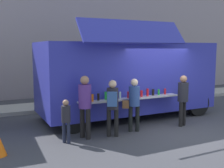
{
  "coord_description": "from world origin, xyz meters",
  "views": [
    {
      "loc": [
        -5.28,
        -6.65,
        2.49
      ],
      "look_at": [
        -1.34,
        1.81,
        1.3
      ],
      "focal_mm": 44.36,
      "sensor_mm": 36.0,
      "label": 1
    }
  ],
  "objects": [
    {
      "name": "curb_strip",
      "position": [
        -4.54,
        4.81,
        0.07
      ],
      "size": [
        28.0,
        1.6,
        0.15
      ],
      "primitive_type": "cube",
      "color": "#9E998E",
      "rests_on": "ground"
    },
    {
      "name": "building_behind",
      "position": [
        -3.54,
        8.71,
        3.79
      ],
      "size": [
        32.0,
        2.4,
        7.57
      ],
      "primitive_type": "cube",
      "color": "gray",
      "rests_on": "ground"
    },
    {
      "name": "food_truck_main",
      "position": [
        -0.53,
        2.19,
        1.49
      ],
      "size": [
        6.34,
        3.15,
        3.37
      ],
      "rotation": [
        0.0,
        0.0,
        0.03
      ],
      "color": "#2B2F9E",
      "rests_on": "ground"
    },
    {
      "name": "trash_bin",
      "position": [
        3.29,
        4.51,
        0.46
      ],
      "size": [
        0.6,
        0.6,
        0.91
      ],
      "primitive_type": "cylinder",
      "color": "#2C633A",
      "rests_on": "ground"
    },
    {
      "name": "ground_plane",
      "position": [
        0.0,
        0.0,
        0.0
      ],
      "size": [
        60.0,
        60.0,
        0.0
      ],
      "primitive_type": "plane",
      "color": "#38383D"
    },
    {
      "name": "customer_extra_browsing",
      "position": [
        0.49,
        0.32,
        0.98
      ],
      "size": [
        0.34,
        0.34,
        1.65
      ],
      "rotation": [
        0.0,
        0.0,
        2.01
      ],
      "color": "black",
      "rests_on": "ground"
    },
    {
      "name": "customer_rear_waiting",
      "position": [
        -2.79,
        0.47,
        1.05
      ],
      "size": [
        0.36,
        0.36,
        1.76
      ],
      "rotation": [
        0.0,
        0.0,
        0.43
      ],
      "color": "black",
      "rests_on": "ground"
    },
    {
      "name": "customer_front_ordering",
      "position": [
        -1.25,
        0.46,
        0.95
      ],
      "size": [
        0.52,
        0.35,
        1.61
      ],
      "rotation": [
        0.0,
        0.0,
        1.2
      ],
      "color": "black",
      "rests_on": "ground"
    },
    {
      "name": "customer_mid_with_backpack",
      "position": [
        -2.04,
        0.26,
        0.99
      ],
      "size": [
        0.44,
        0.53,
        1.62
      ],
      "rotation": [
        0.0,
        0.0,
        1.09
      ],
      "color": "black",
      "rests_on": "ground"
    },
    {
      "name": "child_near_queue",
      "position": [
        -3.38,
        0.29,
        0.7
      ],
      "size": [
        0.24,
        0.24,
        1.17
      ],
      "rotation": [
        0.0,
        0.0,
        0.59
      ],
      "color": "#1E2336",
      "rests_on": "ground"
    }
  ]
}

